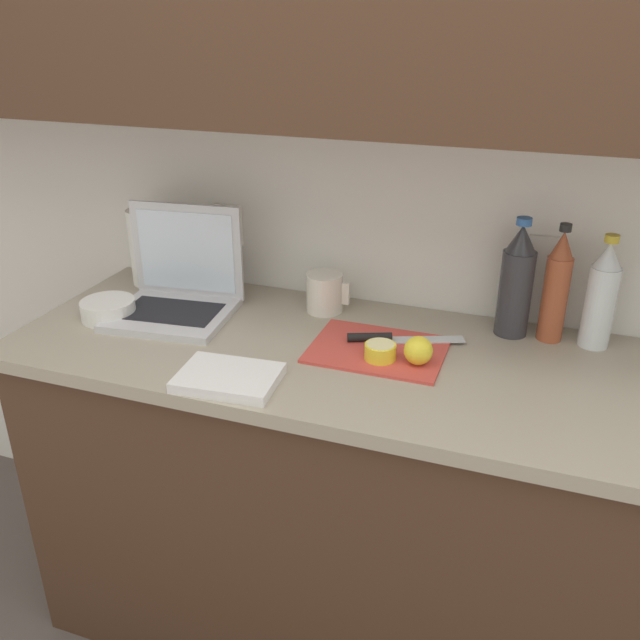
% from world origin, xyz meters
% --- Properties ---
extents(wall_back, '(5.20, 0.38, 2.60)m').
position_xyz_m(wall_back, '(-0.00, 0.25, 1.56)').
color(wall_back, white).
rests_on(wall_back, ground_plane).
extents(counter_unit, '(2.20, 0.64, 0.92)m').
position_xyz_m(counter_unit, '(0.02, 0.00, 0.47)').
color(counter_unit, '#472D1E').
rests_on(counter_unit, ground_plane).
extents(laptop, '(0.34, 0.30, 0.28)m').
position_xyz_m(laptop, '(-0.76, 0.08, 0.98)').
color(laptop, silver).
rests_on(laptop, counter_unit).
extents(cutting_board, '(0.32, 0.24, 0.01)m').
position_xyz_m(cutting_board, '(-0.19, 0.03, 0.92)').
color(cutting_board, '#D1473D').
rests_on(cutting_board, counter_unit).
extents(knife, '(0.28, 0.13, 0.02)m').
position_xyz_m(knife, '(-0.18, 0.07, 0.94)').
color(knife, silver).
rests_on(knife, cutting_board).
extents(lemon_half_cut, '(0.07, 0.07, 0.04)m').
position_xyz_m(lemon_half_cut, '(-0.17, -0.02, 0.95)').
color(lemon_half_cut, yellow).
rests_on(lemon_half_cut, cutting_board).
extents(lemon_whole_beside, '(0.07, 0.07, 0.07)m').
position_xyz_m(lemon_whole_beside, '(-0.08, -0.02, 0.96)').
color(lemon_whole_beside, yellow).
rests_on(lemon_whole_beside, cutting_board).
extents(bottle_green_soda, '(0.07, 0.07, 0.28)m').
position_xyz_m(bottle_green_soda, '(0.30, 0.24, 1.05)').
color(bottle_green_soda, silver).
rests_on(bottle_green_soda, counter_unit).
extents(bottle_oil_tall, '(0.06, 0.06, 0.30)m').
position_xyz_m(bottle_oil_tall, '(0.20, 0.24, 1.06)').
color(bottle_oil_tall, '#A34C2D').
rests_on(bottle_oil_tall, counter_unit).
extents(bottle_water_clear, '(0.08, 0.08, 0.30)m').
position_xyz_m(bottle_water_clear, '(0.10, 0.24, 1.06)').
color(bottle_water_clear, '#333338').
rests_on(bottle_water_clear, counter_unit).
extents(measuring_cup, '(0.12, 0.10, 0.11)m').
position_xyz_m(measuring_cup, '(-0.39, 0.21, 0.97)').
color(measuring_cup, silver).
rests_on(measuring_cup, counter_unit).
extents(bowl_white, '(0.14, 0.14, 0.05)m').
position_xyz_m(bowl_white, '(-0.92, -0.03, 0.94)').
color(bowl_white, white).
rests_on(bowl_white, counter_unit).
extents(paper_towel_roll, '(0.10, 0.10, 0.23)m').
position_xyz_m(paper_towel_roll, '(-0.95, 0.23, 1.03)').
color(paper_towel_roll, white).
rests_on(paper_towel_roll, counter_unit).
extents(dish_towel, '(0.23, 0.18, 0.02)m').
position_xyz_m(dish_towel, '(-0.46, -0.23, 0.93)').
color(dish_towel, white).
rests_on(dish_towel, counter_unit).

